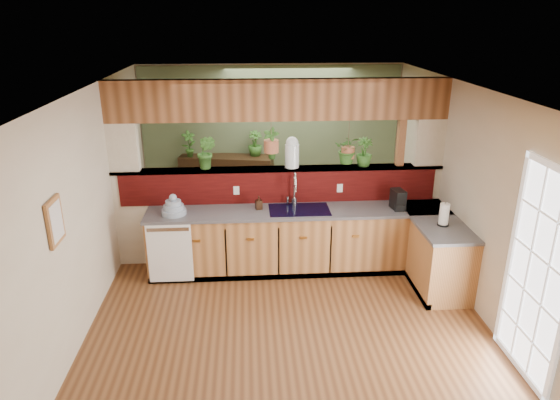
{
  "coord_description": "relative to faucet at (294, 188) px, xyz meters",
  "views": [
    {
      "loc": [
        -0.44,
        -5.29,
        3.4
      ],
      "look_at": [
        -0.03,
        0.7,
        1.15
      ],
      "focal_mm": 32.0,
      "sensor_mm": 36.0,
      "label": 1
    }
  ],
  "objects": [
    {
      "name": "shelf_plant_b",
      "position": [
        -0.49,
        2.12,
        0.1
      ],
      "size": [
        0.3,
        0.3,
        0.44
      ],
      "primitive_type": "imported",
      "rotation": [
        0.0,
        0.0,
        0.25
      ],
      "color": "#2C5B1F",
      "rests_on": "shelving_console"
    },
    {
      "name": "floor_plant",
      "position": [
        0.37,
        1.62,
        -0.8
      ],
      "size": [
        0.77,
        0.71,
        0.72
      ],
      "primitive_type": "imported",
      "rotation": [
        0.0,
        0.0,
        -0.27
      ],
      "color": "#2C5B1F",
      "rests_on": "ground"
    },
    {
      "name": "dish_stack",
      "position": [
        -1.62,
        -0.2,
        -0.17
      ],
      "size": [
        0.33,
        0.33,
        0.29
      ],
      "color": "#899AB1",
      "rests_on": "countertop"
    },
    {
      "name": "shelf_plant_a",
      "position": [
        -1.64,
        2.12,
        0.11
      ],
      "size": [
        0.29,
        0.25,
        0.46
      ],
      "primitive_type": "imported",
      "rotation": [
        0.0,
        0.0,
        0.44
      ],
      "color": "#2C5B1F",
      "rests_on": "shelving_console"
    },
    {
      "name": "framed_print",
      "position": [
        -2.47,
        -1.93,
        0.39
      ],
      "size": [
        0.04,
        0.35,
        0.45
      ],
      "color": "#966134",
      "rests_on": "wall_left"
    },
    {
      "name": "header_beam",
      "position": [
        -0.2,
        0.22,
        1.16
      ],
      "size": [
        4.6,
        0.15,
        0.55
      ],
      "primitive_type": "cube",
      "color": "brown",
      "rests_on": "ground"
    },
    {
      "name": "soap_dispenser",
      "position": [
        -0.49,
        -0.09,
        -0.17
      ],
      "size": [
        0.1,
        0.1,
        0.19
      ],
      "primitive_type": "imported",
      "rotation": [
        0.0,
        0.0,
        0.23
      ],
      "color": "#341F12",
      "rests_on": "countertop"
    },
    {
      "name": "shelving_console",
      "position": [
        -1.01,
        2.12,
        -0.66
      ],
      "size": [
        1.68,
        0.73,
        1.09
      ],
      "primitive_type": "cube",
      "rotation": [
        0.0,
        0.0,
        -0.18
      ],
      "color": "black",
      "rests_on": "ground"
    },
    {
      "name": "coffee_maker",
      "position": [
        1.39,
        -0.22,
        -0.14
      ],
      "size": [
        0.14,
        0.24,
        0.27
      ],
      "rotation": [
        0.0,
        0.0,
        0.15
      ],
      "color": "black",
      "rests_on": "countertop"
    },
    {
      "name": "ledge_plant_left",
      "position": [
        -1.19,
        0.22,
        0.47
      ],
      "size": [
        0.32,
        0.29,
        0.48
      ],
      "primitive_type": "imported",
      "rotation": [
        0.0,
        0.0,
        -0.38
      ],
      "color": "#2C5B1F",
      "rests_on": "pass_through_ledge"
    },
    {
      "name": "ceiling",
      "position": [
        -0.2,
        -1.13,
        1.44
      ],
      "size": [
        4.6,
        7.0,
        0.01
      ],
      "primitive_type": "cube",
      "color": "brown",
      "rests_on": "ground"
    },
    {
      "name": "pass_through_ledge",
      "position": [
        -0.2,
        0.22,
        0.21
      ],
      "size": [
        4.6,
        0.21,
        0.04
      ],
      "primitive_type": "cube",
      "color": "brown",
      "rests_on": "ground"
    },
    {
      "name": "wall_back",
      "position": [
        -0.2,
        2.37,
        0.14
      ],
      "size": [
        4.6,
        0.02,
        2.6
      ],
      "primitive_type": "cube",
      "color": "beige",
      "rests_on": "ground"
    },
    {
      "name": "dishwasher",
      "position": [
        -1.68,
        -0.47,
        -0.71
      ],
      "size": [
        0.58,
        0.03,
        0.82
      ],
      "color": "white",
      "rests_on": "ground"
    },
    {
      "name": "ledge_plant_right",
      "position": [
        1.0,
        0.22,
        0.43
      ],
      "size": [
        0.24,
        0.24,
        0.4
      ],
      "primitive_type": "imported",
      "rotation": [
        0.0,
        0.0,
        0.07
      ],
      "color": "#2C5B1F",
      "rests_on": "pass_through_ledge"
    },
    {
      "name": "ground",
      "position": [
        -0.2,
        -1.13,
        -1.16
      ],
      "size": [
        4.6,
        7.0,
        0.01
      ],
      "primitive_type": "cube",
      "color": "brown",
      "rests_on": "ground"
    },
    {
      "name": "navy_sink",
      "position": [
        0.05,
        -0.15,
        -0.34
      ],
      "size": [
        0.82,
        0.5,
        0.18
      ],
      "color": "black",
      "rests_on": "countertop"
    },
    {
      "name": "french_door",
      "position": [
        2.07,
        -2.43,
        -0.11
      ],
      "size": [
        0.06,
        1.02,
        2.16
      ],
      "primitive_type": "cube",
      "color": "white",
      "rests_on": "ground"
    },
    {
      "name": "wall_left",
      "position": [
        -2.5,
        -1.13,
        0.14
      ],
      "size": [
        0.02,
        7.0,
        2.6
      ],
      "primitive_type": "cube",
      "color": "beige",
      "rests_on": "ground"
    },
    {
      "name": "hanging_plant_a",
      "position": [
        -0.3,
        0.22,
        0.71
      ],
      "size": [
        0.27,
        0.22,
        0.56
      ],
      "color": "brown",
      "rests_on": "header_beam"
    },
    {
      "name": "pass_through_partition",
      "position": [
        -0.17,
        0.22,
        0.03
      ],
      "size": [
        4.6,
        0.21,
        2.6
      ],
      "color": "beige",
      "rests_on": "ground"
    },
    {
      "name": "wall_right",
      "position": [
        2.1,
        -1.13,
        0.14
      ],
      "size": [
        0.02,
        7.0,
        2.6
      ],
      "primitive_type": "cube",
      "color": "beige",
      "rests_on": "ground"
    },
    {
      "name": "faucet",
      "position": [
        0.0,
        0.0,
        0.0
      ],
      "size": [
        0.21,
        0.21,
        0.49
      ],
      "color": "#B7B7B2",
      "rests_on": "countertop"
    },
    {
      "name": "hanging_plant_b",
      "position": [
        0.76,
        0.22,
        0.64
      ],
      "size": [
        0.43,
        0.4,
        0.54
      ],
      "color": "brown",
      "rests_on": "header_beam"
    },
    {
      "name": "sage_backwall",
      "position": [
        -0.2,
        2.35,
        0.14
      ],
      "size": [
        4.55,
        0.02,
        2.55
      ],
      "primitive_type": "cube",
      "color": "#546646",
      "rests_on": "ground"
    },
    {
      "name": "paper_towel",
      "position": [
        1.81,
        -0.8,
        -0.12
      ],
      "size": [
        0.14,
        0.14,
        0.31
      ],
      "color": "black",
      "rests_on": "countertop"
    },
    {
      "name": "glass_jar",
      "position": [
        -0.02,
        0.22,
        0.45
      ],
      "size": [
        0.2,
        0.2,
        0.43
      ],
      "color": "silver",
      "rests_on": "pass_through_ledge"
    },
    {
      "name": "countertop",
      "position": [
        0.64,
        -0.26,
        -0.71
      ],
      "size": [
        4.14,
        1.52,
        0.9
      ],
      "color": "#966134",
      "rests_on": "ground"
    }
  ]
}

